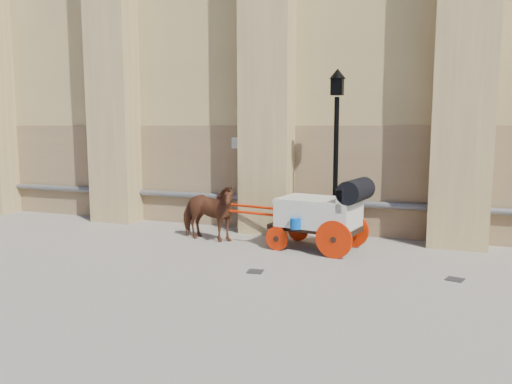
% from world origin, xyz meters
% --- Properties ---
extents(ground, '(90.00, 90.00, 0.00)m').
position_xyz_m(ground, '(0.00, 0.00, 0.00)').
color(ground, gray).
rests_on(ground, ground).
extents(horse, '(1.89, 1.07, 1.51)m').
position_xyz_m(horse, '(-2.12, 2.06, 0.76)').
color(horse, brown).
rests_on(horse, ground).
extents(carriage, '(4.18, 1.77, 1.78)m').
position_xyz_m(carriage, '(0.96, 2.10, 0.96)').
color(carriage, black).
rests_on(carriage, ground).
extents(street_lamp, '(0.41, 0.41, 4.39)m').
position_xyz_m(street_lamp, '(1.06, 2.94, 2.35)').
color(street_lamp, black).
rests_on(street_lamp, ground).
extents(drain_grate_near, '(0.35, 0.35, 0.01)m').
position_xyz_m(drain_grate_near, '(0.03, -0.17, 0.01)').
color(drain_grate_near, black).
rests_on(drain_grate_near, ground).
extents(drain_grate_far, '(0.40, 0.40, 0.01)m').
position_xyz_m(drain_grate_far, '(3.89, 0.67, 0.01)').
color(drain_grate_far, black).
rests_on(drain_grate_far, ground).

